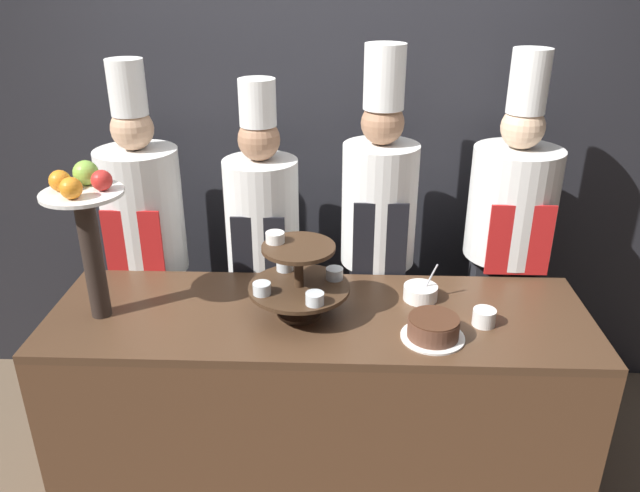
% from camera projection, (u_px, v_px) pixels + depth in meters
% --- Properties ---
extents(wall_back, '(10.00, 0.06, 2.80)m').
position_uv_depth(wall_back, '(326.00, 130.00, 3.11)').
color(wall_back, '#232328').
rests_on(wall_back, ground_plane).
extents(buffet_counter, '(2.17, 0.69, 0.88)m').
position_uv_depth(buffet_counter, '(319.00, 401.00, 2.69)').
color(buffet_counter, brown).
rests_on(buffet_counter, ground_plane).
extents(tiered_stand, '(0.40, 0.40, 0.34)m').
position_uv_depth(tiered_stand, '(298.00, 278.00, 2.43)').
color(tiered_stand, '#3D2819').
rests_on(tiered_stand, buffet_counter).
extents(fruit_pedestal, '(0.30, 0.30, 0.61)m').
position_uv_depth(fruit_pedestal, '(87.00, 219.00, 2.32)').
color(fruit_pedestal, '#2D231E').
rests_on(fruit_pedestal, buffet_counter).
extents(cake_round, '(0.24, 0.24, 0.09)m').
position_uv_depth(cake_round, '(433.00, 328.00, 2.32)').
color(cake_round, white).
rests_on(cake_round, buffet_counter).
extents(cup_white, '(0.09, 0.09, 0.07)m').
position_uv_depth(cup_white, '(484.00, 317.00, 2.41)').
color(cup_white, white).
rests_on(cup_white, buffet_counter).
extents(serving_bowl_far, '(0.14, 0.14, 0.16)m').
position_uv_depth(serving_bowl_far, '(420.00, 292.00, 2.59)').
color(serving_bowl_far, white).
rests_on(serving_bowl_far, buffet_counter).
extents(chef_left, '(0.38, 0.38, 1.80)m').
position_uv_depth(chef_left, '(146.00, 239.00, 2.98)').
color(chef_left, '#28282D').
rests_on(chef_left, ground_plane).
extents(chef_center_left, '(0.34, 0.34, 1.72)m').
position_uv_depth(chef_center_left, '(263.00, 244.00, 2.96)').
color(chef_center_left, '#28282D').
rests_on(chef_center_left, ground_plane).
extents(chef_center_right, '(0.34, 0.34, 1.86)m').
position_uv_depth(chef_center_right, '(378.00, 232.00, 2.92)').
color(chef_center_right, '#28282D').
rests_on(chef_center_right, ground_plane).
extents(chef_right, '(0.40, 0.40, 1.85)m').
position_uv_depth(chef_right, '(508.00, 240.00, 2.91)').
color(chef_right, '#28282D').
rests_on(chef_right, ground_plane).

